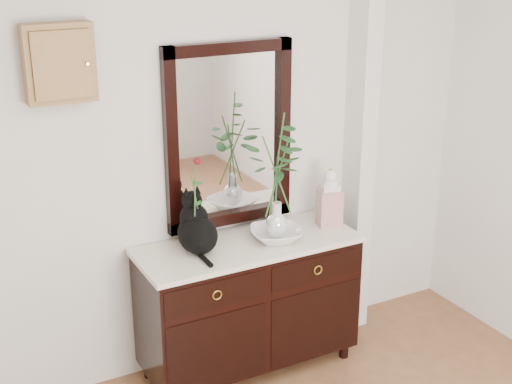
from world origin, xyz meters
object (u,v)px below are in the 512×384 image
sideboard (248,299)px  lotus_bowl (276,234)px  ginger_jar (330,197)px  cat (197,223)px

sideboard → lotus_bowl: (0.16, -0.05, 0.41)m
ginger_jar → lotus_bowl: bearing=-172.6°
sideboard → ginger_jar: size_ratio=3.57×
lotus_bowl → ginger_jar: size_ratio=0.81×
lotus_bowl → ginger_jar: bearing=7.4°
cat → lotus_bowl: cat is taller
sideboard → cat: bearing=175.0°
cat → ginger_jar: 0.88m
sideboard → lotus_bowl: lotus_bowl is taller
cat → lotus_bowl: size_ratio=1.17×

